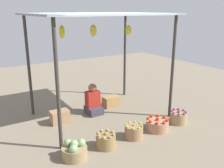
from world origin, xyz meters
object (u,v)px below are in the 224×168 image
at_px(basket_red_tomatoes, 157,125).
at_px(basket_purple_onions, 178,117).
at_px(basket_limes, 134,131).
at_px(basket_potatoes, 106,141).
at_px(wooden_crate_near_vendor, 111,101).
at_px(wooden_crate_stacked_rear, 60,117).
at_px(basket_cabbages, 74,151).
at_px(vendor_person, 93,102).

height_order(basket_red_tomatoes, basket_purple_onions, basket_purple_onions).
height_order(basket_limes, basket_purple_onions, basket_purple_onions).
height_order(basket_potatoes, wooden_crate_near_vendor, basket_potatoes).
bearing_deg(wooden_crate_stacked_rear, basket_cabbages, -101.32).
relative_size(basket_limes, basket_red_tomatoes, 0.77).
relative_size(vendor_person, basket_limes, 2.06).
relative_size(basket_purple_onions, wooden_crate_stacked_rear, 0.93).
distance_m(basket_red_tomatoes, wooden_crate_near_vendor, 1.73).
bearing_deg(basket_cabbages, basket_limes, 1.21).
height_order(basket_cabbages, basket_potatoes, basket_cabbages).
xyz_separation_m(basket_purple_onions, wooden_crate_stacked_rear, (-2.34, 1.47, 0.01)).
relative_size(wooden_crate_near_vendor, wooden_crate_stacked_rear, 1.04).
bearing_deg(wooden_crate_near_vendor, basket_cabbages, -136.66).
height_order(basket_potatoes, basket_purple_onions, basket_potatoes).
distance_m(basket_cabbages, wooden_crate_stacked_rear, 1.55).
bearing_deg(wooden_crate_stacked_rear, basket_limes, -55.30).
bearing_deg(basket_red_tomatoes, wooden_crate_near_vendor, 93.77).
distance_m(basket_purple_onions, wooden_crate_stacked_rear, 2.76).
bearing_deg(basket_limes, wooden_crate_stacked_rear, 124.70).
bearing_deg(basket_potatoes, wooden_crate_stacked_rear, 103.10).
relative_size(vendor_person, basket_potatoes, 2.06).
xyz_separation_m(vendor_person, wooden_crate_near_vendor, (0.63, 0.16, -0.16)).
distance_m(basket_purple_onions, wooden_crate_near_vendor, 1.88).
distance_m(vendor_person, basket_purple_onions, 2.11).
bearing_deg(basket_potatoes, wooden_crate_near_vendor, 55.30).
bearing_deg(basket_cabbages, wooden_crate_stacked_rear, 78.68).
bearing_deg(basket_red_tomatoes, basket_purple_onions, 0.92).
height_order(vendor_person, wooden_crate_near_vendor, vendor_person).
relative_size(basket_potatoes, wooden_crate_stacked_rear, 0.90).
relative_size(basket_cabbages, basket_potatoes, 1.20).
xyz_separation_m(basket_red_tomatoes, wooden_crate_stacked_rear, (-1.68, 1.48, 0.03)).
bearing_deg(basket_limes, basket_potatoes, -178.48).
bearing_deg(vendor_person, wooden_crate_stacked_rear, -174.51).
relative_size(basket_potatoes, basket_red_tomatoes, 0.77).
height_order(basket_cabbages, basket_purple_onions, basket_cabbages).
height_order(basket_cabbages, wooden_crate_near_vendor, basket_cabbages).
bearing_deg(basket_potatoes, vendor_person, 70.08).
relative_size(basket_potatoes, basket_limes, 1.00).
xyz_separation_m(basket_red_tomatoes, wooden_crate_near_vendor, (-0.11, 1.73, 0.02)).
xyz_separation_m(basket_cabbages, basket_red_tomatoes, (1.98, 0.03, -0.02)).
distance_m(vendor_person, basket_red_tomatoes, 1.75).
bearing_deg(vendor_person, wooden_crate_near_vendor, 13.82).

